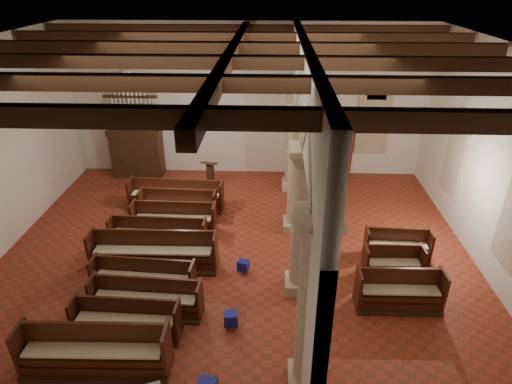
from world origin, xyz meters
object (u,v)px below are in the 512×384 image
object	(u,v)px
lectern	(211,179)
aisle_pew_0	(398,295)
pipe_organ	(136,144)
processional_banner	(343,160)
nave_pew_0	(96,356)

from	to	relation	value
lectern	aisle_pew_0	distance (m)	8.32
pipe_organ	processional_banner	xyz separation A→B (m)	(8.39, -0.03, -0.56)
pipe_organ	lectern	distance (m)	3.58
processional_banner	aisle_pew_0	size ratio (longest dim) A/B	1.17
processional_banner	aisle_pew_0	world-z (taller)	processional_banner
pipe_organ	nave_pew_0	distance (m)	10.05
processional_banner	pipe_organ	bearing A→B (deg)	177.21
nave_pew_0	lectern	bearing A→B (deg)	79.81
lectern	nave_pew_0	distance (m)	8.49
processional_banner	nave_pew_0	world-z (taller)	processional_banner
lectern	pipe_organ	bearing A→B (deg)	168.73
pipe_organ	aisle_pew_0	size ratio (longest dim) A/B	2.06
lectern	nave_pew_0	size ratio (longest dim) A/B	0.42
lectern	nave_pew_0	xyz separation A→B (m)	(-1.29, -8.39, -0.17)
lectern	processional_banner	world-z (taller)	processional_banner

